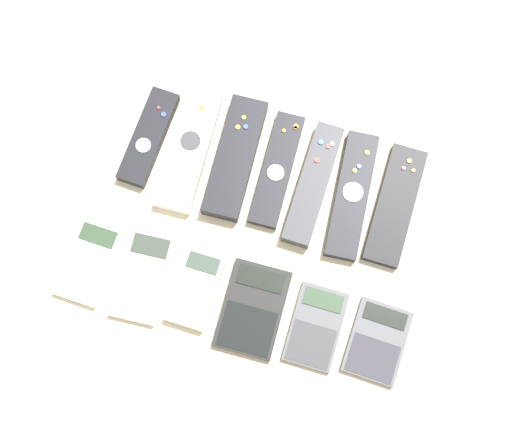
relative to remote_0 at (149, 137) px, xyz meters
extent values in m
plane|color=beige|center=(0.20, -0.12, -0.01)|extent=(3.00, 3.00, 0.00)
cube|color=black|center=(0.00, 0.00, 0.00)|extent=(0.05, 0.16, 0.02)
cylinder|color=silver|center=(0.00, -0.02, 0.01)|extent=(0.02, 0.02, 0.00)
cylinder|color=blue|center=(0.01, 0.04, 0.01)|extent=(0.01, 0.01, 0.00)
cylinder|color=red|center=(0.00, 0.05, 0.01)|extent=(0.01, 0.01, 0.00)
cube|color=white|center=(0.07, 0.00, 0.00)|extent=(0.06, 0.21, 0.02)
cylinder|color=#38383D|center=(0.07, 0.01, 0.01)|extent=(0.03, 0.03, 0.00)
cylinder|color=silver|center=(0.07, 0.05, 0.01)|extent=(0.01, 0.01, 0.00)
cylinder|color=orange|center=(0.07, 0.06, 0.01)|extent=(0.01, 0.01, 0.00)
cube|color=black|center=(0.14, 0.00, 0.00)|extent=(0.06, 0.20, 0.03)
cylinder|color=yellow|center=(0.14, 0.07, 0.02)|extent=(0.01, 0.01, 0.00)
cylinder|color=yellow|center=(0.13, 0.05, 0.02)|extent=(0.01, 0.01, 0.00)
cylinder|color=blue|center=(0.14, 0.05, 0.02)|extent=(0.01, 0.01, 0.00)
cube|color=black|center=(0.21, 0.01, 0.00)|extent=(0.05, 0.19, 0.02)
cylinder|color=#99999E|center=(0.21, 0.00, 0.01)|extent=(0.03, 0.03, 0.00)
cylinder|color=orange|center=(0.22, 0.08, 0.01)|extent=(0.01, 0.01, 0.00)
cylinder|color=orange|center=(0.22, 0.08, 0.01)|extent=(0.01, 0.01, 0.00)
cylinder|color=orange|center=(0.20, 0.07, 0.01)|extent=(0.01, 0.01, 0.00)
cube|color=#333338|center=(0.27, 0.00, 0.00)|extent=(0.05, 0.20, 0.03)
cylinder|color=blue|center=(0.26, 0.06, 0.02)|extent=(0.01, 0.01, 0.00)
cylinder|color=silver|center=(0.28, 0.06, 0.02)|extent=(0.01, 0.01, 0.00)
cylinder|color=red|center=(0.27, 0.06, 0.02)|extent=(0.01, 0.01, 0.00)
cylinder|color=red|center=(0.26, 0.03, 0.02)|extent=(0.01, 0.01, 0.00)
cube|color=black|center=(0.33, 0.00, 0.00)|extent=(0.06, 0.20, 0.02)
cylinder|color=silver|center=(0.33, 0.00, 0.01)|extent=(0.03, 0.03, 0.00)
cylinder|color=blue|center=(0.33, 0.04, 0.01)|extent=(0.01, 0.01, 0.00)
cylinder|color=yellow|center=(0.34, 0.07, 0.01)|extent=(0.01, 0.01, 0.00)
cylinder|color=yellow|center=(0.32, 0.03, 0.01)|extent=(0.01, 0.01, 0.00)
cube|color=black|center=(0.40, 0.00, 0.00)|extent=(0.06, 0.19, 0.02)
cylinder|color=orange|center=(0.41, 0.06, 0.01)|extent=(0.01, 0.01, 0.00)
cylinder|color=red|center=(0.40, 0.06, 0.01)|extent=(0.01, 0.01, 0.00)
cylinder|color=orange|center=(0.40, 0.07, 0.01)|extent=(0.01, 0.01, 0.00)
cube|color=silver|center=(-0.02, -0.21, 0.00)|extent=(0.07, 0.13, 0.01)
cube|color=#2D422D|center=(-0.02, -0.17, 0.00)|extent=(0.06, 0.03, 0.00)
cube|color=#96A181|center=(-0.03, -0.24, 0.00)|extent=(0.06, 0.06, 0.00)
cube|color=beige|center=(0.06, -0.21, 0.00)|extent=(0.08, 0.14, 0.01)
cube|color=#333D33|center=(0.06, -0.17, 0.00)|extent=(0.06, 0.03, 0.00)
cube|color=gray|center=(0.06, -0.24, 0.00)|extent=(0.07, 0.07, 0.00)
cube|color=beige|center=(0.14, -0.21, 0.00)|extent=(0.06, 0.12, 0.02)
cube|color=#38473D|center=(0.14, -0.17, 0.01)|extent=(0.05, 0.03, 0.00)
cube|color=gray|center=(0.14, -0.23, 0.01)|extent=(0.05, 0.06, 0.00)
cube|color=black|center=(0.23, -0.21, 0.00)|extent=(0.09, 0.14, 0.01)
cube|color=black|center=(0.23, -0.17, 0.00)|extent=(0.07, 0.03, 0.00)
cube|color=black|center=(0.23, -0.24, 0.00)|extent=(0.08, 0.07, 0.00)
cube|color=#4C4C51|center=(0.33, -0.21, 0.00)|extent=(0.07, 0.12, 0.01)
cube|color=#2D422D|center=(0.33, -0.17, 0.00)|extent=(0.06, 0.03, 0.00)
cube|color=#39393C|center=(0.33, -0.24, 0.00)|extent=(0.06, 0.06, 0.00)
cube|color=#4C4C51|center=(0.42, -0.21, 0.00)|extent=(0.08, 0.12, 0.01)
cube|color=black|center=(0.42, -0.17, 0.00)|extent=(0.07, 0.03, 0.00)
cube|color=#312F37|center=(0.42, -0.23, 0.00)|extent=(0.07, 0.06, 0.00)
camera|label=1|loc=(0.27, -0.33, 1.06)|focal=50.00mm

